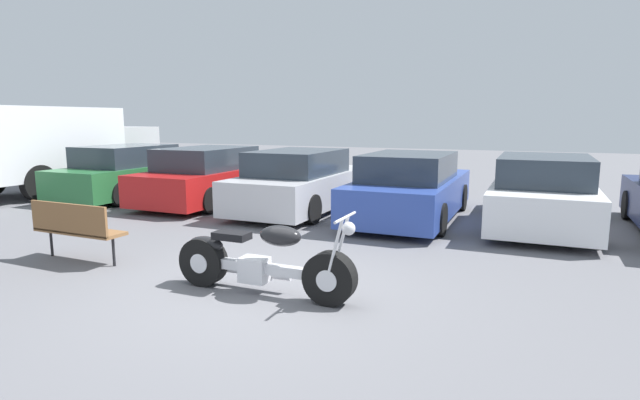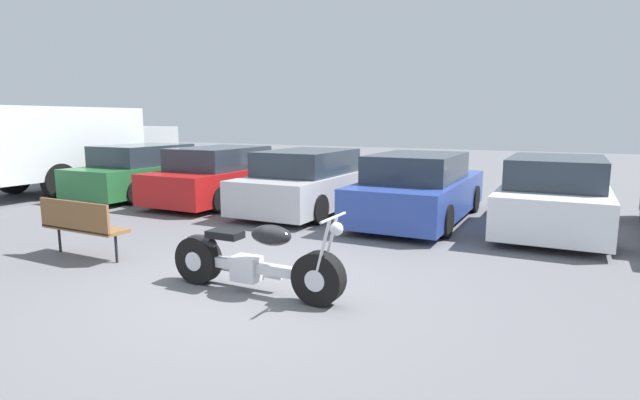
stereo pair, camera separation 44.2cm
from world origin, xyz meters
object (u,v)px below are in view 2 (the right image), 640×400
at_px(parked_car_silver, 311,182).
at_px(delivery_truck, 74,144).
at_px(parked_car_green, 149,172).
at_px(parked_car_white, 555,196).
at_px(park_bench, 80,223).
at_px(parked_car_blue, 419,189).
at_px(parked_car_red, 225,176).
at_px(motorcycle, 252,261).

xyz_separation_m(parked_car_silver, delivery_truck, (-7.68, -0.24, 0.71)).
distance_m(parked_car_green, parked_car_white, 10.10).
distance_m(parked_car_green, delivery_truck, 2.74).
relative_size(parked_car_green, park_bench, 3.00).
height_order(parked_car_silver, parked_car_blue, same).
xyz_separation_m(parked_car_green, parked_car_red, (2.52, 0.06, 0.00)).
xyz_separation_m(parked_car_red, parked_car_blue, (5.05, -0.11, 0.00)).
bearing_deg(park_bench, delivery_truck, 142.93).
bearing_deg(delivery_truck, parked_car_silver, 1.80).
relative_size(parked_car_red, parked_car_silver, 1.00).
relative_size(parked_car_green, delivery_truck, 0.74).
distance_m(parked_car_green, parked_car_blue, 7.57).
relative_size(motorcycle, delivery_truck, 0.38).
bearing_deg(motorcycle, parked_car_white, 60.67).
xyz_separation_m(parked_car_blue, park_bench, (-3.72, -5.11, -0.10)).
height_order(motorcycle, parked_car_green, parked_car_green).
bearing_deg(parked_car_green, motorcycle, -36.87).
xyz_separation_m(parked_car_green, delivery_truck, (-2.63, -0.26, 0.71)).
xyz_separation_m(motorcycle, parked_car_silver, (-1.95, 5.22, 0.25)).
relative_size(parked_car_red, parked_car_white, 1.00).
bearing_deg(parked_car_silver, parked_car_red, 178.05).
bearing_deg(parked_car_white, parked_car_green, -178.44).
distance_m(parked_car_green, parked_car_red, 2.52).
distance_m(motorcycle, parked_car_red, 6.94).
xyz_separation_m(parked_car_red, park_bench, (1.33, -5.23, -0.10)).
relative_size(parked_car_red, parked_car_blue, 1.00).
relative_size(parked_car_silver, parked_car_white, 1.00).
relative_size(motorcycle, parked_car_green, 0.52).
distance_m(motorcycle, park_bench, 3.14).
distance_m(parked_car_red, parked_car_silver, 2.53).
xyz_separation_m(motorcycle, parked_car_white, (3.10, 5.52, 0.25)).
height_order(delivery_truck, park_bench, delivery_truck).
height_order(motorcycle, parked_car_silver, parked_car_silver).
relative_size(motorcycle, parked_car_blue, 0.52).
bearing_deg(parked_car_red, park_bench, -75.71).
xyz_separation_m(parked_car_red, parked_car_silver, (2.52, -0.09, 0.00)).
height_order(parked_car_silver, parked_car_white, same).
bearing_deg(parked_car_green, delivery_truck, -174.28).
relative_size(parked_car_silver, parked_car_blue, 1.00).
height_order(parked_car_silver, park_bench, parked_car_silver).
relative_size(motorcycle, parked_car_white, 0.52).
height_order(parked_car_green, parked_car_red, same).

